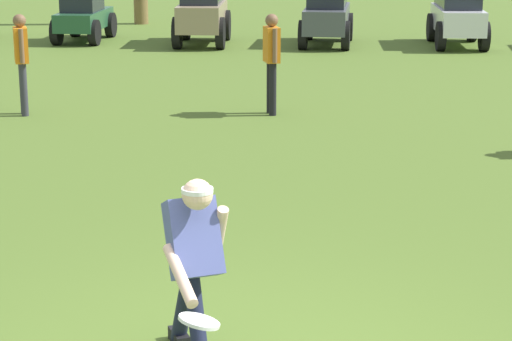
{
  "coord_description": "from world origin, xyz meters",
  "views": [
    {
      "loc": [
        0.85,
        -6.24,
        3.18
      ],
      "look_at": [
        -0.11,
        2.22,
        0.9
      ],
      "focal_mm": 70.0,
      "sensor_mm": 36.0,
      "label": 1
    }
  ],
  "objects": [
    {
      "name": "frisbee_thrower",
      "position": [
        -0.31,
        0.16,
        0.8
      ],
      "size": [
        0.55,
        1.11,
        1.41
      ],
      "color": "#191E38",
      "rests_on": "ground_plane"
    },
    {
      "name": "teammate_midfield",
      "position": [
        -0.63,
        8.97,
        0.94
      ],
      "size": [
        0.3,
        0.49,
        1.56
      ],
      "color": "black",
      "rests_on": "ground_plane"
    },
    {
      "name": "teammate_deep",
      "position": [
        -4.44,
        8.49,
        0.94
      ],
      "size": [
        0.31,
        0.48,
        1.56
      ],
      "color": "#33333D",
      "rests_on": "ground_plane"
    },
    {
      "name": "parked_car_slot_d",
      "position": [
        -0.13,
        17.05,
        0.72
      ],
      "size": [
        1.18,
        2.42,
        1.34
      ],
      "color": "#474C51",
      "rests_on": "ground_plane"
    },
    {
      "name": "parked_car_slot_e",
      "position": [
        2.87,
        17.19,
        0.72
      ],
      "size": [
        1.29,
        2.46,
        1.34
      ],
      "color": "silver",
      "rests_on": "ground_plane"
    },
    {
      "name": "parked_car_slot_b",
      "position": [
        -5.91,
        17.02,
        0.56
      ],
      "size": [
        1.1,
        2.21,
        1.1
      ],
      "color": "#235133",
      "rests_on": "ground_plane"
    },
    {
      "name": "frisbee_in_flight",
      "position": [
        -0.14,
        -0.61,
        0.69
      ],
      "size": [
        0.36,
        0.36,
        0.09
      ],
      "color": "white"
    },
    {
      "name": "parked_car_slot_c",
      "position": [
        -3.01,
        16.77,
        0.74
      ],
      "size": [
        1.29,
        2.4,
        1.4
      ],
      "color": "#998466",
      "rests_on": "ground_plane"
    }
  ]
}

